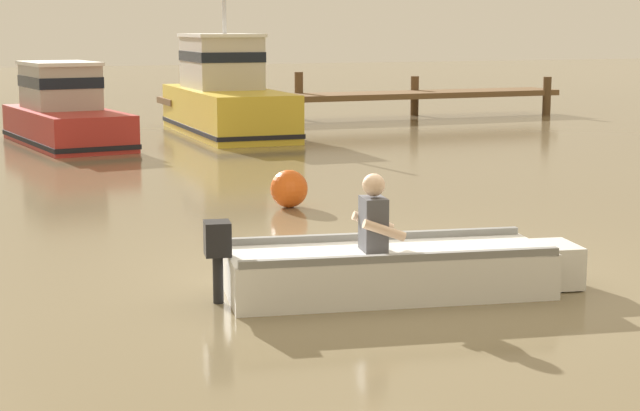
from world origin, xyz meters
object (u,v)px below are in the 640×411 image
object	(u,v)px
rowboat_with_person	(395,269)
mooring_buoy	(289,189)
moored_boat_yellow	(225,97)
moored_boat_red	(65,114)

from	to	relation	value
rowboat_with_person	mooring_buoy	distance (m)	5.06
moored_boat_yellow	moored_boat_red	bearing A→B (deg)	-167.73
moored_boat_red	mooring_buoy	world-z (taller)	moored_boat_red
rowboat_with_person	moored_boat_yellow	distance (m)	15.64
moored_boat_red	rowboat_with_person	bearing A→B (deg)	-86.03
moored_boat_yellow	mooring_buoy	size ratio (longest dim) A/B	10.59
rowboat_with_person	moored_boat_red	xyz separation A→B (m)	(-1.01, 14.49, 0.42)
rowboat_with_person	moored_boat_red	bearing A→B (deg)	93.97
moored_boat_yellow	rowboat_with_person	bearing A→B (deg)	-100.87
rowboat_with_person	mooring_buoy	bearing A→B (deg)	81.41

